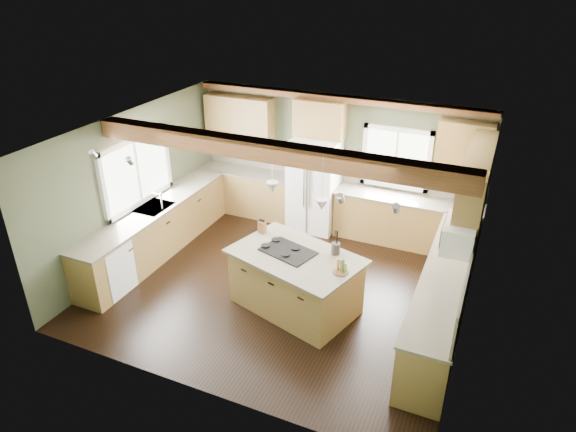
% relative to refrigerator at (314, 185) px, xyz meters
% --- Properties ---
extents(floor, '(5.60, 5.60, 0.00)m').
position_rel_refrigerator_xyz_m(floor, '(0.30, -2.12, -0.90)').
color(floor, black).
rests_on(floor, ground).
extents(ceiling, '(5.60, 5.60, 0.00)m').
position_rel_refrigerator_xyz_m(ceiling, '(0.30, -2.12, 1.70)').
color(ceiling, silver).
rests_on(ceiling, wall_back).
extents(wall_back, '(5.60, 0.00, 5.60)m').
position_rel_refrigerator_xyz_m(wall_back, '(0.30, 0.38, 0.40)').
color(wall_back, '#444D36').
rests_on(wall_back, ground).
extents(wall_left, '(0.00, 5.00, 5.00)m').
position_rel_refrigerator_xyz_m(wall_left, '(-2.50, -2.12, 0.40)').
color(wall_left, '#444D36').
rests_on(wall_left, ground).
extents(wall_right, '(0.00, 5.00, 5.00)m').
position_rel_refrigerator_xyz_m(wall_right, '(3.10, -2.12, 0.40)').
color(wall_right, '#444D36').
rests_on(wall_right, ground).
extents(ceiling_beam, '(5.55, 0.26, 0.26)m').
position_rel_refrigerator_xyz_m(ceiling_beam, '(0.30, -2.56, 1.57)').
color(ceiling_beam, '#4D2916').
rests_on(ceiling_beam, ceiling).
extents(soffit_trim, '(5.55, 0.20, 0.10)m').
position_rel_refrigerator_xyz_m(soffit_trim, '(0.30, 0.28, 1.64)').
color(soffit_trim, '#4D2916').
rests_on(soffit_trim, ceiling).
extents(backsplash_back, '(5.58, 0.03, 0.58)m').
position_rel_refrigerator_xyz_m(backsplash_back, '(0.30, 0.36, 0.31)').
color(backsplash_back, brown).
rests_on(backsplash_back, wall_back).
extents(backsplash_right, '(0.03, 3.70, 0.58)m').
position_rel_refrigerator_xyz_m(backsplash_right, '(3.08, -2.07, 0.31)').
color(backsplash_right, brown).
rests_on(backsplash_right, wall_right).
extents(base_cab_back_left, '(2.02, 0.60, 0.88)m').
position_rel_refrigerator_xyz_m(base_cab_back_left, '(-1.49, 0.08, -0.46)').
color(base_cab_back_left, brown).
rests_on(base_cab_back_left, floor).
extents(counter_back_left, '(2.06, 0.64, 0.04)m').
position_rel_refrigerator_xyz_m(counter_back_left, '(-1.49, 0.08, 0.00)').
color(counter_back_left, '#504A3B').
rests_on(counter_back_left, base_cab_back_left).
extents(base_cab_back_right, '(2.62, 0.60, 0.88)m').
position_rel_refrigerator_xyz_m(base_cab_back_right, '(1.79, 0.08, -0.46)').
color(base_cab_back_right, brown).
rests_on(base_cab_back_right, floor).
extents(counter_back_right, '(2.66, 0.64, 0.04)m').
position_rel_refrigerator_xyz_m(counter_back_right, '(1.79, 0.08, 0.00)').
color(counter_back_right, '#504A3B').
rests_on(counter_back_right, base_cab_back_right).
extents(base_cab_left, '(0.60, 3.70, 0.88)m').
position_rel_refrigerator_xyz_m(base_cab_left, '(-2.20, -2.07, -0.46)').
color(base_cab_left, brown).
rests_on(base_cab_left, floor).
extents(counter_left, '(0.64, 3.74, 0.04)m').
position_rel_refrigerator_xyz_m(counter_left, '(-2.20, -2.07, 0.00)').
color(counter_left, '#504A3B').
rests_on(counter_left, base_cab_left).
extents(base_cab_right, '(0.60, 3.70, 0.88)m').
position_rel_refrigerator_xyz_m(base_cab_right, '(2.80, -2.07, -0.46)').
color(base_cab_right, brown).
rests_on(base_cab_right, floor).
extents(counter_right, '(0.64, 3.74, 0.04)m').
position_rel_refrigerator_xyz_m(counter_right, '(2.80, -2.07, 0.00)').
color(counter_right, '#504A3B').
rests_on(counter_right, base_cab_right).
extents(upper_cab_back_left, '(1.40, 0.35, 0.90)m').
position_rel_refrigerator_xyz_m(upper_cab_back_left, '(-1.69, 0.21, 1.05)').
color(upper_cab_back_left, brown).
rests_on(upper_cab_back_left, wall_back).
extents(upper_cab_over_fridge, '(0.96, 0.35, 0.70)m').
position_rel_refrigerator_xyz_m(upper_cab_over_fridge, '(-0.00, 0.21, 1.25)').
color(upper_cab_over_fridge, brown).
rests_on(upper_cab_over_fridge, wall_back).
extents(upper_cab_right, '(0.35, 2.20, 0.90)m').
position_rel_refrigerator_xyz_m(upper_cab_right, '(2.92, -1.22, 1.05)').
color(upper_cab_right, brown).
rests_on(upper_cab_right, wall_right).
extents(upper_cab_back_corner, '(0.90, 0.35, 0.90)m').
position_rel_refrigerator_xyz_m(upper_cab_back_corner, '(2.60, 0.21, 1.05)').
color(upper_cab_back_corner, brown).
rests_on(upper_cab_back_corner, wall_back).
extents(window_left, '(0.04, 1.60, 1.05)m').
position_rel_refrigerator_xyz_m(window_left, '(-2.48, -2.07, 0.65)').
color(window_left, white).
rests_on(window_left, wall_left).
extents(window_back, '(1.10, 0.04, 1.00)m').
position_rel_refrigerator_xyz_m(window_back, '(1.45, 0.36, 0.65)').
color(window_back, white).
rests_on(window_back, wall_back).
extents(sink, '(0.50, 0.65, 0.03)m').
position_rel_refrigerator_xyz_m(sink, '(-2.20, -2.07, 0.01)').
color(sink, '#262628').
rests_on(sink, counter_left).
extents(faucet, '(0.02, 0.02, 0.28)m').
position_rel_refrigerator_xyz_m(faucet, '(-2.02, -2.07, 0.15)').
color(faucet, '#B2B2B7').
rests_on(faucet, sink).
extents(dishwasher, '(0.60, 0.60, 0.84)m').
position_rel_refrigerator_xyz_m(dishwasher, '(-2.19, -3.37, -0.47)').
color(dishwasher, white).
rests_on(dishwasher, floor).
extents(oven, '(0.60, 0.72, 0.84)m').
position_rel_refrigerator_xyz_m(oven, '(2.79, -3.37, -0.47)').
color(oven, white).
rests_on(oven, floor).
extents(microwave, '(0.40, 0.70, 0.38)m').
position_rel_refrigerator_xyz_m(microwave, '(2.88, -2.17, 0.65)').
color(microwave, white).
rests_on(microwave, wall_right).
extents(pendant_left, '(0.18, 0.18, 0.16)m').
position_rel_refrigerator_xyz_m(pendant_left, '(0.28, -2.43, 0.98)').
color(pendant_left, '#B2B2B7').
rests_on(pendant_left, ceiling).
extents(pendant_right, '(0.18, 0.18, 0.16)m').
position_rel_refrigerator_xyz_m(pendant_right, '(1.12, -2.69, 0.98)').
color(pendant_right, '#B2B2B7').
rests_on(pendant_right, ceiling).
extents(refrigerator, '(0.90, 0.74, 1.80)m').
position_rel_refrigerator_xyz_m(refrigerator, '(0.00, 0.00, 0.00)').
color(refrigerator, white).
rests_on(refrigerator, floor).
extents(island, '(2.00, 1.54, 0.88)m').
position_rel_refrigerator_xyz_m(island, '(0.70, -2.56, -0.46)').
color(island, olive).
rests_on(island, floor).
extents(island_top, '(2.15, 1.69, 0.04)m').
position_rel_refrigerator_xyz_m(island_top, '(0.70, -2.56, 0.00)').
color(island_top, '#504A3B').
rests_on(island_top, island).
extents(cooktop, '(0.88, 0.71, 0.02)m').
position_rel_refrigerator_xyz_m(cooktop, '(0.56, -2.52, 0.03)').
color(cooktop, black).
rests_on(cooktop, island_top).
extents(knife_block, '(0.13, 0.11, 0.19)m').
position_rel_refrigerator_xyz_m(knife_block, '(-0.05, -2.14, 0.12)').
color(knife_block, brown).
rests_on(knife_block, island_top).
extents(utensil_crock, '(0.17, 0.17, 0.17)m').
position_rel_refrigerator_xyz_m(utensil_crock, '(1.22, -2.28, 0.11)').
color(utensil_crock, '#413A34').
rests_on(utensil_crock, island_top).
extents(bottle_tray, '(0.32, 0.32, 0.21)m').
position_rel_refrigerator_xyz_m(bottle_tray, '(1.44, -2.73, 0.13)').
color(bottle_tray, brown).
rests_on(bottle_tray, island_top).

